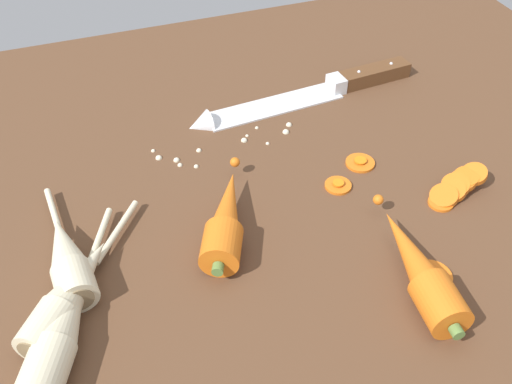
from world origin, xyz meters
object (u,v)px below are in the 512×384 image
object	(u,v)px
whole_carrot	(226,219)
carrot_slice_stray_mid	(432,275)
carrot_slice_stack	(457,187)
chefs_knife	(301,96)
carrot_slice_stray_far	(361,163)
whole_carrot_second	(420,270)
parsnip_mid_left	(67,258)
parsnip_front	(71,293)
carrot_slice_stray_near	(338,184)
parsnip_mid_right	(63,324)

from	to	relation	value
whole_carrot	carrot_slice_stray_mid	bearing A→B (deg)	-36.39
carrot_slice_stack	chefs_knife	bearing A→B (deg)	111.08
carrot_slice_stack	carrot_slice_stray_far	size ratio (longest dim) A/B	2.27
chefs_knife	carrot_slice_stray_far	distance (cm)	16.15
whole_carrot_second	carrot_slice_stray_mid	xyz separation A→B (cm)	(1.88, 0.11, -1.74)
chefs_knife	whole_carrot_second	bearing A→B (deg)	-93.26
chefs_knife	parsnip_mid_left	size ratio (longest dim) A/B	1.90
parsnip_front	carrot_slice_stray_mid	distance (cm)	36.11
whole_carrot_second	carrot_slice_stray_near	bearing A→B (deg)	93.90
whole_carrot	carrot_slice_stray_mid	world-z (taller)	whole_carrot
parsnip_mid_right	chefs_knife	bearing A→B (deg)	38.89
whole_carrot	whole_carrot_second	distance (cm)	20.85
parsnip_mid_right	carrot_slice_stray_near	bearing A→B (deg)	17.52
carrot_slice_stray_mid	parsnip_mid_left	bearing A→B (deg)	158.74
carrot_slice_stack	whole_carrot_second	bearing A→B (deg)	-138.16
parsnip_front	parsnip_mid_right	world-z (taller)	same
carrot_slice_stray_near	carrot_slice_stack	bearing A→B (deg)	-24.84
whole_carrot	carrot_slice_stack	size ratio (longest dim) A/B	2.00
whole_carrot	carrot_slice_stack	world-z (taller)	whole_carrot
chefs_knife	carrot_slice_stack	bearing A→B (deg)	-68.92
whole_carrot	whole_carrot_second	size ratio (longest dim) A/B	0.87
carrot_slice_stray_near	carrot_slice_stray_far	world-z (taller)	same
carrot_slice_stray_near	carrot_slice_stray_mid	xyz separation A→B (cm)	(2.97, -15.92, 0.00)
whole_carrot_second	carrot_slice_stack	world-z (taller)	whole_carrot_second
parsnip_mid_left	carrot_slice_stack	bearing A→B (deg)	-4.40
chefs_knife	carrot_slice_stack	distance (cm)	26.29
whole_carrot_second	carrot_slice_stray_mid	distance (cm)	2.56
carrot_slice_stray_mid	parsnip_front	bearing A→B (deg)	165.89
chefs_knife	parsnip_mid_left	bearing A→B (deg)	-148.83
parsnip_mid_right	carrot_slice_stack	distance (cm)	45.88
whole_carrot	parsnip_mid_left	xyz separation A→B (cm)	(-16.88, 0.33, -0.12)
whole_carrot	carrot_slice_stray_far	distance (cm)	20.20
parsnip_mid_right	parsnip_front	bearing A→B (deg)	71.71
chefs_knife	whole_carrot	size ratio (longest dim) A/B	2.10
chefs_knife	whole_carrot	xyz separation A→B (cm)	(-18.02, -21.44, 1.45)
parsnip_front	carrot_slice_stray_mid	xyz separation A→B (cm)	(34.99, -8.79, -1.62)
parsnip_mid_left	carrot_slice_stray_near	size ratio (longest dim) A/B	5.69
whole_carrot_second	parsnip_front	distance (cm)	34.29
carrot_slice_stack	carrot_slice_stray_near	bearing A→B (deg)	155.16
parsnip_mid_right	carrot_slice_stray_far	bearing A→B (deg)	19.22
parsnip_mid_left	carrot_slice_stray_far	distance (cm)	36.66
parsnip_front	parsnip_mid_left	size ratio (longest dim) A/B	1.00
carrot_slice_stray_near	carrot_slice_stray_far	size ratio (longest dim) A/B	0.88
carrot_slice_stack	carrot_slice_stray_mid	distance (cm)	13.94
parsnip_front	carrot_slice_stray_near	bearing A→B (deg)	12.55
parsnip_front	carrot_slice_stray_near	world-z (taller)	parsnip_front
whole_carrot_second	parsnip_mid_left	distance (cm)	35.64
parsnip_mid_right	carrot_slice_stray_near	size ratio (longest dim) A/B	6.98
parsnip_mid_left	carrot_slice_stray_far	world-z (taller)	parsnip_mid_left
parsnip_mid_left	carrot_slice_stray_near	world-z (taller)	parsnip_mid_left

